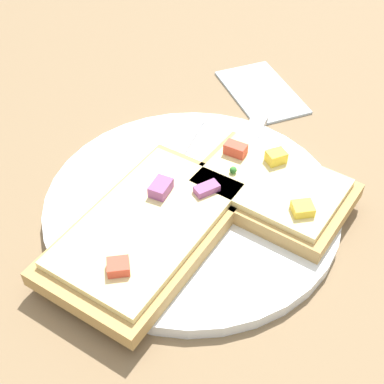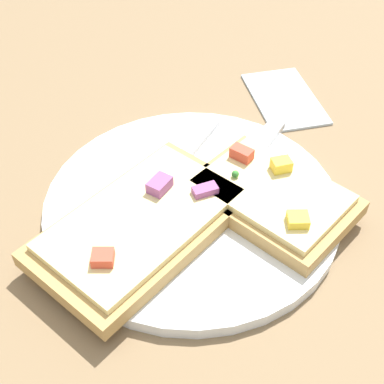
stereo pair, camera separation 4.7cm
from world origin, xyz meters
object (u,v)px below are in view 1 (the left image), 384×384
Objects in this scene: fork at (156,189)px; knife at (234,167)px; pizza_slice_main at (148,229)px; napkin at (261,91)px; plate at (192,205)px; pizza_slice_corner at (271,188)px.

fork is 0.08m from knife.
pizza_slice_main is at bearing -19.33° from knife.
napkin is at bearing -174.37° from pizza_slice_main.
fork is at bearing -44.68° from knife.
fork is 0.05m from pizza_slice_main.
plate is 0.03m from fork.
knife is (0.00, -0.08, -0.00)m from fork.
knife reaches higher than fork.
napkin is at bearing -58.99° from pizza_slice_corner.
pizza_slice_corner reaches higher than fork.
pizza_slice_corner is (-0.02, -0.07, 0.02)m from plate.
pizza_slice_main is at bearing 58.65° from pizza_slice_corner.
plate is at bearing -21.21° from knife.
napkin is (0.14, -0.14, -0.00)m from plate.
plate is 1.27× the size of pizza_slice_main.
pizza_slice_main is 1.83× the size of napkin.
plate reaches higher than napkin.
plate is at bearing 172.61° from pizza_slice_main.
fork is at bearing 49.90° from plate.
pizza_slice_main is (-0.05, 0.10, 0.01)m from knife.
knife is at bearing 133.51° from fork.
knife is at bearing 143.09° from napkin.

